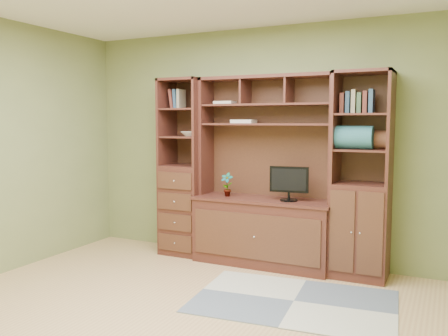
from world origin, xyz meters
The scene contains 11 objects.
room centered at (0.00, 0.00, 1.30)m, with size 4.60×4.10×2.64m.
center_hutch centered at (0.07, 1.73, 1.02)m, with size 1.54×0.53×2.05m, color #441E17.
left_tower centered at (-0.93, 1.77, 1.02)m, with size 0.50×0.45×2.05m, color #441E17.
right_tower centered at (1.09, 1.77, 1.02)m, with size 0.55×0.45×2.05m, color #441E17.
rug centered at (0.70, 0.83, 0.01)m, with size 1.71×1.14×0.01m, color gray.
monitor centered at (0.37, 1.70, 0.98)m, with size 0.41×0.18×0.50m, color black.
orchid centered at (-0.35, 1.70, 0.86)m, with size 0.14×0.09×0.26m, color #A76038.
magazines centered at (-0.20, 1.82, 1.56)m, with size 0.25×0.18×0.04m, color beige.
bowl centered at (-0.84, 1.77, 1.42)m, with size 0.22×0.22×0.05m, color silver.
blanket_teal centered at (1.00, 1.73, 1.40)m, with size 0.40×0.23×0.23m, color #275E68.
blanket_red centered at (1.20, 1.85, 1.38)m, with size 0.33×0.18×0.18m, color brown.
Camera 1 is at (1.88, -3.02, 1.56)m, focal length 38.00 mm.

